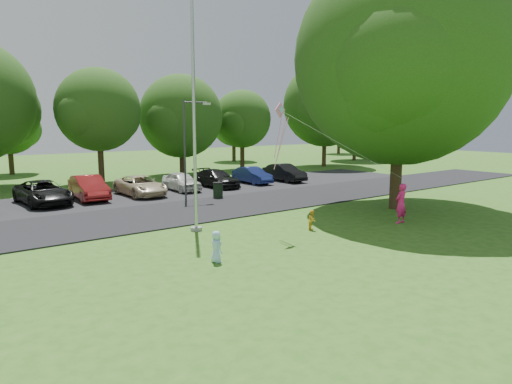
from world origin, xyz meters
TOP-DOWN VIEW (x-y plane):
  - ground at (0.00, 0.00)m, footprint 120.00×120.00m
  - park_road at (0.00, 9.00)m, footprint 60.00×6.00m
  - parking_strip at (0.00, 15.50)m, footprint 42.00×7.00m
  - flagpole at (-3.50, 5.00)m, footprint 0.50×0.50m
  - street_lamp at (0.09, 12.07)m, footprint 1.67×0.55m
  - trash_can at (1.82, 11.61)m, footprint 0.64×0.64m
  - big_tree at (7.74, 2.90)m, footprint 11.78×11.22m
  - tree_row at (1.59, 24.23)m, footprint 64.35×11.94m
  - horizon_trees at (4.06, 33.88)m, footprint 77.46×7.20m
  - parked_cars at (-0.93, 15.54)m, footprint 22.39×5.11m
  - woman at (4.89, 0.54)m, footprint 0.70×0.47m
  - child_yellow at (0.65, 2.06)m, footprint 0.54×0.50m
  - child_blue at (-5.23, 0.61)m, footprint 0.37×0.55m
  - kite at (-0.90, 2.26)m, footprint 6.24×2.04m

SIDE VIEW (x-z plane):
  - ground at x=0.00m, z-range 0.00..0.00m
  - park_road at x=0.00m, z-range 0.00..0.06m
  - parking_strip at x=0.00m, z-range 0.00..0.06m
  - child_yellow at x=0.65m, z-range 0.00..0.88m
  - trash_can at x=1.82m, z-range 0.00..1.01m
  - child_blue at x=-5.23m, z-range 0.00..1.09m
  - parked_cars at x=-0.93m, z-range 0.00..1.43m
  - woman at x=4.89m, z-range 0.00..1.87m
  - street_lamp at x=0.09m, z-range 0.61..6.61m
  - flagpole at x=-3.50m, z-range -0.83..9.17m
  - horizon_trees at x=4.06m, z-range 0.79..7.81m
  - kite at x=-0.90m, z-range 3.01..6.39m
  - tree_row at x=1.59m, z-range 0.27..11.15m
  - big_tree at x=7.74m, z-range 0.87..14.48m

